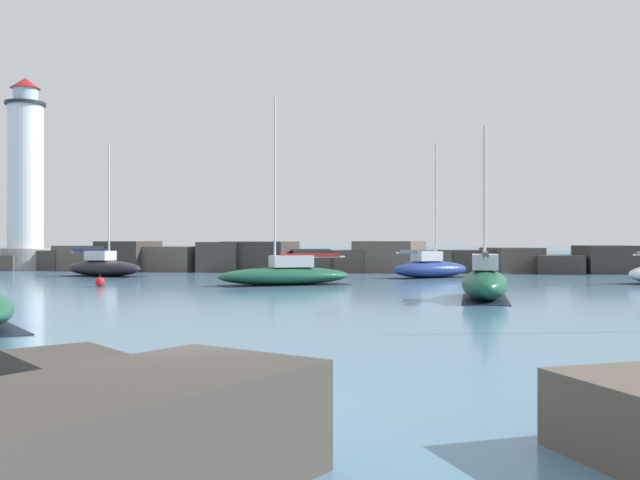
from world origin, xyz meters
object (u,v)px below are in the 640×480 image
object	(u,v)px
sailboat_moored_0	(285,274)
sailboat_moored_7	(430,268)
sailboat_moored_5	(485,282)
sailboat_moored_3	(103,267)
mooring_buoy_orange_near	(100,282)
lighthouse	(25,185)

from	to	relation	value
sailboat_moored_0	sailboat_moored_7	size ratio (longest dim) A/B	1.16
sailboat_moored_5	sailboat_moored_3	bearing A→B (deg)	146.14
sailboat_moored_3	sailboat_moored_5	bearing A→B (deg)	-33.86
sailboat_moored_5	mooring_buoy_orange_near	size ratio (longest dim) A/B	10.36
lighthouse	mooring_buoy_orange_near	world-z (taller)	lighthouse
sailboat_moored_3	mooring_buoy_orange_near	xyz separation A→B (m)	(4.39, -10.25, -0.40)
lighthouse	sailboat_moored_7	size ratio (longest dim) A/B	1.80
sailboat_moored_0	sailboat_moored_3	size ratio (longest dim) A/B	1.14
lighthouse	sailboat_moored_3	xyz separation A→B (m)	(11.11, -9.50, -6.45)
lighthouse	sailboat_moored_5	bearing A→B (deg)	-36.10
lighthouse	sailboat_moored_0	distance (m)	31.21
sailboat_moored_5	mooring_buoy_orange_near	distance (m)	20.48
sailboat_moored_7	mooring_buoy_orange_near	bearing A→B (deg)	-148.29
sailboat_moored_0	sailboat_moored_5	world-z (taller)	sailboat_moored_0
lighthouse	sailboat_moored_0	xyz separation A→B (m)	(25.16, -17.29, -6.50)
lighthouse	sailboat_moored_5	distance (m)	43.94
sailboat_moored_5	sailboat_moored_7	bearing A→B (deg)	96.02
lighthouse	sailboat_moored_3	distance (m)	15.98
sailboat_moored_5	mooring_buoy_orange_near	bearing A→B (deg)	163.35
lighthouse	sailboat_moored_3	world-z (taller)	lighthouse
sailboat_moored_7	sailboat_moored_3	bearing A→B (deg)	-178.00
lighthouse	sailboat_moored_3	size ratio (longest dim) A/B	1.78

